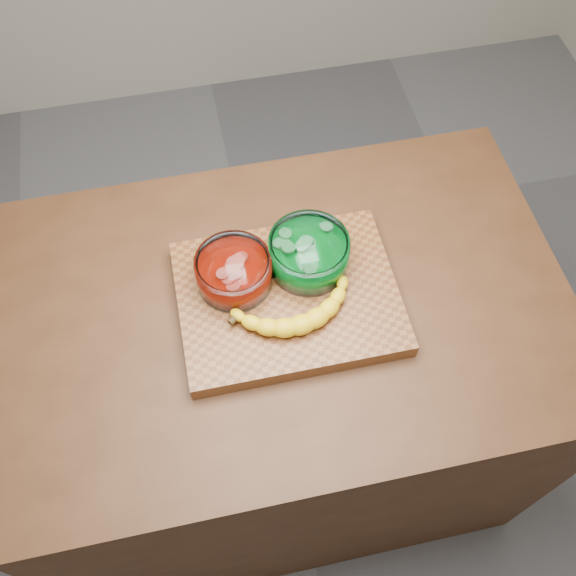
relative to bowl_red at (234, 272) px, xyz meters
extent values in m
plane|color=slate|center=(0.10, -0.05, -0.98)|extent=(3.50, 3.50, 0.00)
cube|color=#462815|center=(0.10, -0.05, -0.53)|extent=(1.20, 0.80, 0.90)
cube|color=brown|center=(0.10, -0.05, -0.06)|extent=(0.45, 0.35, 0.04)
cylinder|color=white|center=(0.00, 0.00, 0.00)|extent=(0.16, 0.16, 0.07)
cylinder|color=#B41405|center=(0.00, 0.00, -0.01)|extent=(0.13, 0.13, 0.04)
cylinder|color=#E45848|center=(0.00, 0.00, 0.02)|extent=(0.13, 0.13, 0.02)
cylinder|color=white|center=(0.16, 0.01, 0.00)|extent=(0.17, 0.17, 0.08)
cylinder|color=#007E1F|center=(0.16, 0.01, -0.01)|extent=(0.15, 0.15, 0.04)
cylinder|color=#5BC26B|center=(0.16, 0.01, 0.02)|extent=(0.14, 0.14, 0.02)
camera|label=1|loc=(-0.04, -0.71, 1.09)|focal=40.00mm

